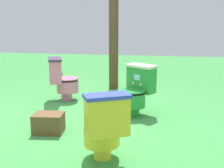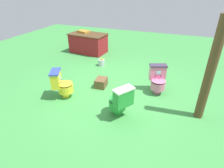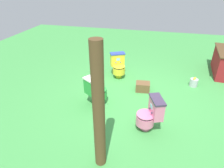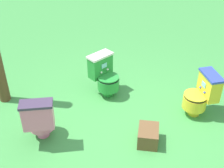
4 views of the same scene
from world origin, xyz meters
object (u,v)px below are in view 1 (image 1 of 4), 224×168
wooden_post (114,34)px  small_crate (49,123)px  toilet_yellow (104,126)px  toilet_green (137,90)px  toilet_pink (62,79)px

wooden_post → small_crate: bearing=170.2°
toilet_yellow → toilet_green: (1.59, -0.19, 0.00)m
toilet_green → small_crate: bearing=74.7°
toilet_green → small_crate: (-0.90, 1.02, -0.25)m
toilet_pink → wooden_post: size_ratio=0.34×
toilet_pink → small_crate: size_ratio=1.97×
toilet_green → small_crate: size_ratio=1.97×
toilet_green → toilet_pink: bearing=9.1°
toilet_yellow → toilet_pink: bearing=91.2°
toilet_yellow → toilet_pink: size_ratio=1.00×
toilet_pink → toilet_green: (-0.59, -1.30, 0.00)m
toilet_pink → small_crate: toilet_pink is taller
toilet_yellow → small_crate: size_ratio=1.97×
toilet_yellow → wooden_post: (3.20, 0.40, 0.69)m
wooden_post → small_crate: size_ratio=5.78×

